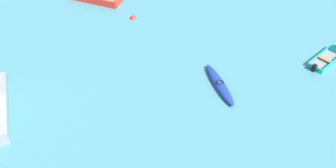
# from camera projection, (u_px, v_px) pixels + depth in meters

# --- Properties ---
(kayak_deep_blue_back_row_right) EXTENTS (2.08, 3.35, 0.33)m
(kayak_deep_blue_back_row_right) POSITION_uv_depth(u_px,v_px,m) (220.00, 84.00, 23.09)
(kayak_deep_blue_back_row_right) COLOR navy
(kayak_deep_blue_back_row_right) RESTS_ON ground_plane
(rowboat_turquoise_distant_center) EXTENTS (2.39, 2.74, 0.86)m
(rowboat_turquoise_distant_center) POSITION_uv_depth(u_px,v_px,m) (333.00, 54.00, 25.12)
(rowboat_turquoise_distant_center) COLOR gray
(rowboat_turquoise_distant_center) RESTS_ON ground_plane
(mooring_buoy_central) EXTENTS (0.42, 0.42, 0.42)m
(mooring_buoy_central) POSITION_uv_depth(u_px,v_px,m) (134.00, 18.00, 28.15)
(mooring_buoy_central) COLOR red
(mooring_buoy_central) RESTS_ON ground_plane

